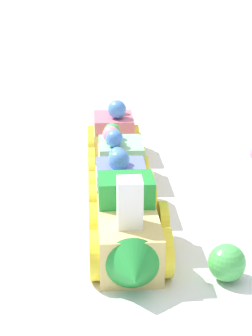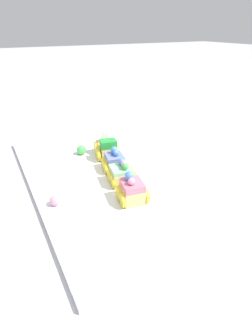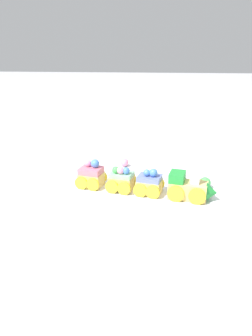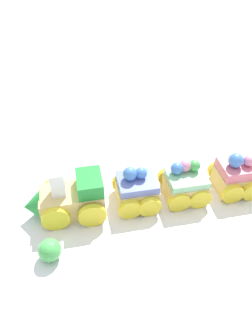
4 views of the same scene
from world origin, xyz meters
name	(u,v)px [view 3 (image 3 of 4)]	position (x,y,z in m)	size (l,w,h in m)	color
ground_plane	(147,195)	(0.00, 0.00, 0.00)	(10.00, 10.00, 0.00)	#B2B2B7
display_board	(147,192)	(0.00, 0.00, 0.01)	(0.67, 0.41, 0.01)	white
cake_train_locomotive	(191,188)	(0.10, -0.04, 0.04)	(0.12, 0.08, 0.08)	#E5C675
cake_car_blueberry	(149,184)	(0.01, -0.02, 0.04)	(0.07, 0.07, 0.06)	#E5C675
cake_car_mint	(121,181)	(-0.06, 0.00, 0.04)	(0.07, 0.07, 0.06)	#E5C675
cake_car_strawberry	(91,176)	(-0.14, 0.01, 0.04)	(0.07, 0.07, 0.07)	#E5C675
gumball_green	(205,183)	(0.14, 0.03, 0.03)	(0.03, 0.03, 0.03)	#4CBC56
gumball_pink	(125,163)	(-0.08, 0.17, 0.02)	(0.02, 0.02, 0.02)	pink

